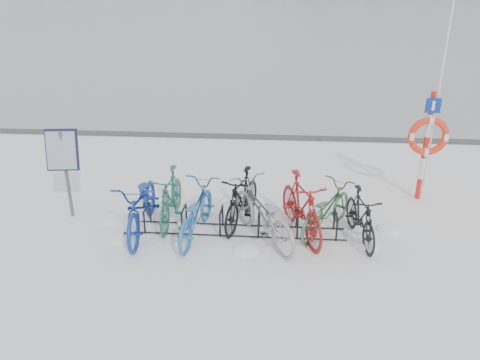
{
  "coord_description": "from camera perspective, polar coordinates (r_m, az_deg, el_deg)",
  "views": [
    {
      "loc": [
        0.62,
        -7.89,
        4.38
      ],
      "look_at": [
        -0.05,
        0.6,
        0.82
      ],
      "focal_mm": 35.0,
      "sensor_mm": 36.0,
      "label": 1
    }
  ],
  "objects": [
    {
      "name": "bike_rack",
      "position": [
        8.96,
        0.01,
        -5.26
      ],
      "size": [
        4.0,
        0.48,
        0.46
      ],
      "color": "black",
      "rests_on": "ground"
    },
    {
      "name": "bike_1",
      "position": [
        9.3,
        -8.45,
        -1.92
      ],
      "size": [
        0.53,
        1.83,
        1.1
      ],
      "primitive_type": "imported",
      "rotation": [
        0.0,
        0.0,
        -0.01
      ],
      "color": "#1E6051",
      "rests_on": "ground"
    },
    {
      "name": "ground",
      "position": [
        9.05,
        0.01,
        -6.27
      ],
      "size": [
        900.0,
        900.0,
        0.0
      ],
      "primitive_type": "plane",
      "color": "white",
      "rests_on": "ground"
    },
    {
      "name": "bike_5",
      "position": [
        8.77,
        7.5,
        -3.06
      ],
      "size": [
        1.18,
        2.07,
        1.2
      ],
      "primitive_type": "imported",
      "rotation": [
        0.0,
        0.0,
        0.33
      ],
      "color": "#A11B1B",
      "rests_on": "ground"
    },
    {
      "name": "lifebuoy_station",
      "position": [
        10.57,
        21.96,
        4.96
      ],
      "size": [
        0.84,
        0.23,
        4.34
      ],
      "color": "red",
      "rests_on": "ground"
    },
    {
      "name": "info_board",
      "position": [
        9.71,
        -20.78,
        2.85
      ],
      "size": [
        0.64,
        0.31,
        1.84
      ],
      "rotation": [
        0.0,
        0.0,
        0.12
      ],
      "color": "#595B5E",
      "rests_on": "ground"
    },
    {
      "name": "bike_4",
      "position": [
        8.56,
        2.7,
        -3.89
      ],
      "size": [
        1.77,
        2.19,
        1.12
      ],
      "primitive_type": "imported",
      "rotation": [
        0.0,
        0.0,
        3.71
      ],
      "color": "gray",
      "rests_on": "ground"
    },
    {
      "name": "bike_7",
      "position": [
        8.85,
        14.51,
        -4.13
      ],
      "size": [
        0.71,
        1.7,
        0.99
      ],
      "primitive_type": "imported",
      "rotation": [
        0.0,
        0.0,
        0.15
      ],
      "color": "black",
      "rests_on": "ground"
    },
    {
      "name": "bike_3",
      "position": [
        9.14,
        0.23,
        -2.08
      ],
      "size": [
        0.99,
        1.91,
        1.11
      ],
      "primitive_type": "imported",
      "rotation": [
        0.0,
        0.0,
        -0.27
      ],
      "color": "black",
      "rests_on": "ground"
    },
    {
      "name": "snow_drifts",
      "position": [
        9.06,
        1.63,
        -6.24
      ],
      "size": [
        5.9,
        1.95,
        0.19
      ],
      "color": "white",
      "rests_on": "ground"
    },
    {
      "name": "bike_0",
      "position": [
        9.01,
        -11.83,
        -2.78
      ],
      "size": [
        0.9,
        2.25,
        1.16
      ],
      "primitive_type": "imported",
      "rotation": [
        0.0,
        0.0,
        0.06
      ],
      "color": "navy",
      "rests_on": "ground"
    },
    {
      "name": "quay_edge",
      "position": [
        14.47,
        1.84,
        5.27
      ],
      "size": [
        400.0,
        0.25,
        0.1
      ],
      "primitive_type": "cube",
      "color": "#3F3F42",
      "rests_on": "ground"
    },
    {
      "name": "bike_2",
      "position": [
        8.75,
        -5.46,
        -3.65
      ],
      "size": [
        0.94,
        2.04,
        1.03
      ],
      "primitive_type": "imported",
      "rotation": [
        0.0,
        0.0,
        3.01
      ],
      "color": "#276EB4",
      "rests_on": "ground"
    },
    {
      "name": "bike_6",
      "position": [
        9.03,
        10.47,
        -3.33
      ],
      "size": [
        1.54,
        1.87,
        0.96
      ],
      "primitive_type": "imported",
      "rotation": [
        0.0,
        0.0,
        2.56
      ],
      "color": "#366D46",
      "rests_on": "ground"
    }
  ]
}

